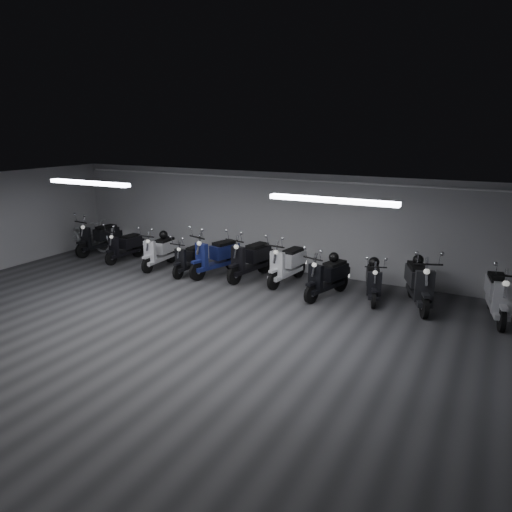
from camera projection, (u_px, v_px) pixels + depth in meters
The scene contains 22 objects.
floor at pixel (171, 330), 9.79m from camera, with size 14.00×10.00×0.01m, color #323234.
ceiling at pixel (164, 193), 9.06m from camera, with size 14.00×10.00×0.01m, color gray.
back_wall at pixel (276, 221), 13.71m from camera, with size 14.00×0.01×2.80m, color #9A9A9C.
fluor_strip_left at pixel (89, 183), 11.27m from camera, with size 2.40×0.18×0.08m, color white.
fluor_strip_right at pixel (332, 200), 8.59m from camera, with size 2.40×0.18×0.08m, color white.
conduit at pixel (275, 179), 13.32m from camera, with size 0.05×0.05×13.60m, color white.
scooter_0 at pixel (98, 232), 15.50m from camera, with size 0.64×1.91×1.42m, color black, non-canonical shape.
scooter_1 at pixel (124, 241), 14.68m from camera, with size 0.56×1.68×1.25m, color black, non-canonical shape.
scooter_2 at pixel (159, 246), 13.95m from camera, with size 0.59×1.77×1.32m, color silver, non-canonical shape.
scooter_3 at pixel (189, 253), 13.36m from camera, with size 0.53×1.60×1.19m, color black, non-canonical shape.
scooter_4 at pixel (216, 250), 13.21m from camera, with size 0.66×1.99×1.48m, color navy, non-canonical shape.
scooter_5 at pixel (250, 253), 12.91m from camera, with size 0.66×1.97×1.47m, color black, non-canonical shape.
scooter_6 at pixel (287, 258), 12.52m from camera, with size 0.63×1.90×1.41m, color white, non-canonical shape.
scooter_7 at pixel (327, 271), 11.50m from camera, with size 0.60×1.81×1.35m, color black, non-canonical shape.
scooter_8 at pixel (374, 276), 11.31m from camera, with size 0.54×1.63×1.21m, color black, non-canonical shape.
scooter_9 at pixel (420, 276), 10.83m from camera, with size 0.67×2.01×1.50m, color black, non-canonical shape.
bicycle at pixel (86, 232), 15.93m from camera, with size 0.70×1.99×1.29m, color silver.
scooter_10 at pixel (499, 288), 10.12m from camera, with size 0.65×1.94×1.45m, color silver, non-canonical shape.
helmet_0 at pixel (334, 257), 11.60m from camera, with size 0.25×0.25×0.25m, color black.
helmet_1 at pixel (163, 235), 14.10m from camera, with size 0.25×0.25×0.25m, color black.
helmet_2 at pixel (374, 262), 11.45m from camera, with size 0.26×0.26×0.26m, color black.
helmet_3 at pixel (418, 260), 11.02m from camera, with size 0.25×0.25×0.25m, color black.
Camera 1 is at (5.75, -7.22, 4.00)m, focal length 33.53 mm.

